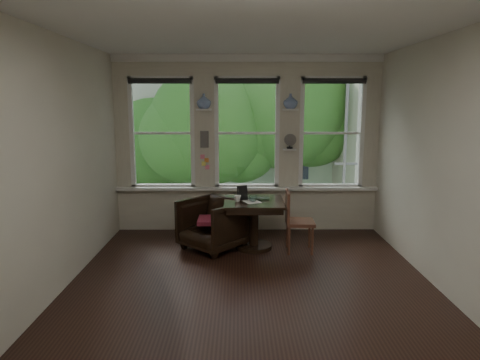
{
  "coord_description": "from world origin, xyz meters",
  "views": [
    {
      "loc": [
        -0.16,
        -5.11,
        2.2
      ],
      "look_at": [
        -0.13,
        0.9,
        1.12
      ],
      "focal_mm": 32.0,
      "sensor_mm": 36.0,
      "label": 1
    }
  ],
  "objects_px": {
    "armchair_left": "(213,224)",
    "laptop": "(258,199)",
    "side_chair_right": "(300,222)",
    "table": "(254,225)",
    "mug": "(238,198)"
  },
  "relations": [
    {
      "from": "table",
      "to": "side_chair_right",
      "type": "distance_m",
      "value": 0.7
    },
    {
      "from": "laptop",
      "to": "mug",
      "type": "bearing_deg",
      "value": -160.54
    },
    {
      "from": "armchair_left",
      "to": "side_chair_right",
      "type": "height_order",
      "value": "side_chair_right"
    },
    {
      "from": "table",
      "to": "mug",
      "type": "distance_m",
      "value": 0.49
    },
    {
      "from": "mug",
      "to": "table",
      "type": "bearing_deg",
      "value": 12.85
    },
    {
      "from": "side_chair_right",
      "to": "laptop",
      "type": "height_order",
      "value": "side_chair_right"
    },
    {
      "from": "armchair_left",
      "to": "laptop",
      "type": "distance_m",
      "value": 0.79
    },
    {
      "from": "armchair_left",
      "to": "laptop",
      "type": "bearing_deg",
      "value": 46.02
    },
    {
      "from": "mug",
      "to": "side_chair_right",
      "type": "bearing_deg",
      "value": -5.3
    },
    {
      "from": "side_chair_right",
      "to": "laptop",
      "type": "bearing_deg",
      "value": 75.87
    },
    {
      "from": "table",
      "to": "armchair_left",
      "type": "xyz_separation_m",
      "value": [
        -0.63,
        -0.02,
        0.01
      ]
    },
    {
      "from": "armchair_left",
      "to": "mug",
      "type": "distance_m",
      "value": 0.56
    },
    {
      "from": "side_chair_right",
      "to": "mug",
      "type": "distance_m",
      "value": 1.0
    },
    {
      "from": "side_chair_right",
      "to": "armchair_left",
      "type": "bearing_deg",
      "value": 86.86
    },
    {
      "from": "laptop",
      "to": "table",
      "type": "bearing_deg",
      "value": -148.41
    }
  ]
}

